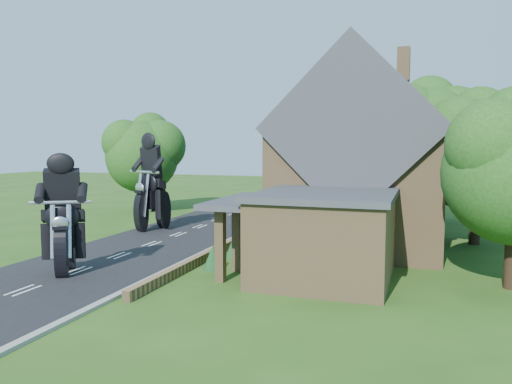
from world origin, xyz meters
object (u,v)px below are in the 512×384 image
(house, at_px, (360,163))
(annex, at_px, (322,234))
(motorcycle_follow, at_px, (152,216))
(garden_wall, at_px, (241,239))
(motorcycle_lead, at_px, (65,256))

(house, distance_m, annex, 7.30)
(annex, height_order, motorcycle_follow, annex)
(garden_wall, distance_m, annex, 8.19)
(house, distance_m, motorcycle_follow, 13.15)
(garden_wall, xyz_separation_m, motorcycle_follow, (-6.48, 1.80, 0.70))
(garden_wall, relative_size, annex, 3.12)
(motorcycle_follow, bearing_deg, garden_wall, -173.74)
(house, height_order, annex, house)
(motorcycle_lead, bearing_deg, house, -167.36)
(annex, bearing_deg, garden_wall, 133.84)
(garden_wall, xyz_separation_m, annex, (5.57, -5.80, 1.57))
(house, relative_size, motorcycle_follow, 5.31)
(house, height_order, motorcycle_follow, house)
(annex, bearing_deg, house, 84.76)
(house, relative_size, motorcycle_lead, 6.45)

